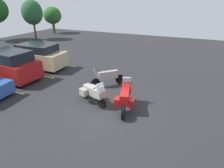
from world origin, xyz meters
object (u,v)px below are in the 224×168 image
motorcycle_third (93,93)px  car_champagne (37,56)px  motorcycle_second (108,77)px  car_red (8,65)px  motorcycle_touring (125,96)px

motorcycle_third → car_champagne: car_champagne is taller
motorcycle_second → car_red: 6.87m
motorcycle_touring → car_red: bearing=86.5°
motorcycle_third → motorcycle_second: bearing=5.9°
motorcycle_touring → motorcycle_second: (2.17, 1.95, -0.10)m
motorcycle_third → car_champagne: size_ratio=0.42×
motorcycle_touring → motorcycle_third: (-0.17, 1.71, -0.06)m
motorcycle_touring → motorcycle_second: bearing=42.0°
motorcycle_third → motorcycle_touring: bearing=-84.3°
motorcycle_touring → motorcycle_third: bearing=95.7°
motorcycle_touring → motorcycle_third: size_ratio=1.15×
motorcycle_touring → motorcycle_second: motorcycle_touring is taller
motorcycle_third → car_red: car_red is taller
car_red → car_champagne: size_ratio=1.01×
motorcycle_third → car_champagne: (3.29, 6.83, 0.33)m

